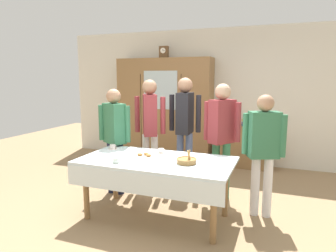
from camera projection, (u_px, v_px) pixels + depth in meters
ground_plane at (163, 211)px, 3.98m from camera, size 12.00×12.00×0.00m
back_wall at (210, 96)px, 6.21m from camera, size 6.40×0.10×2.70m
dining_table at (155, 168)px, 3.66m from camera, size 1.86×0.97×0.75m
wall_cabinet at (165, 110)px, 6.30m from camera, size 1.98×0.46×2.12m
mantel_clock at (164, 52)px, 6.11m from camera, size 0.18×0.11×0.24m
bookshelf_low at (245, 146)px, 5.86m from camera, size 1.05×0.35×0.83m
book_stack at (246, 122)px, 5.79m from camera, size 0.16×0.23×0.12m
tea_cup_near_right at (161, 151)px, 3.96m from camera, size 0.13×0.13×0.06m
tea_cup_mid_right at (113, 147)px, 4.20m from camera, size 0.13×0.13×0.06m
tea_cup_mid_left at (116, 161)px, 3.50m from camera, size 0.13×0.13×0.06m
bread_basket at (187, 160)px, 3.50m from camera, size 0.24×0.24×0.16m
pastry_plate at (144, 156)px, 3.77m from camera, size 0.28×0.28×0.05m
spoon_far_left at (213, 169)px, 3.27m from camera, size 0.12×0.02×0.01m
spoon_near_left at (115, 157)px, 3.75m from camera, size 0.12×0.02×0.01m
person_behind_table_left at (222, 130)px, 4.26m from camera, size 0.52×0.41×1.65m
person_by_cabinet at (150, 122)px, 4.72m from camera, size 0.52×0.41×1.70m
person_beside_shelf at (115, 131)px, 4.44m from camera, size 0.52×0.36×1.57m
person_near_right_end at (185, 120)px, 4.77m from camera, size 0.52×0.36×1.73m
person_behind_table_right at (263, 144)px, 3.70m from camera, size 0.52×0.33×1.53m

